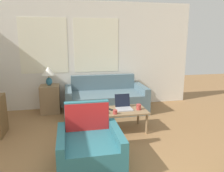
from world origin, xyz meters
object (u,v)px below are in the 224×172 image
(laptop, at_px, (124,106))
(cup_white, at_px, (115,112))
(tv_remote, at_px, (110,109))
(couch, at_px, (106,100))
(cup_yellow, at_px, (102,107))
(armchair, at_px, (90,149))
(table_lamp, at_px, (49,73))
(book_red, at_px, (103,112))
(cup_navy, at_px, (139,107))
(coffee_table, at_px, (119,112))

(laptop, height_order, cup_white, laptop)
(laptop, xyz_separation_m, tv_remote, (-0.27, -0.01, -0.05))
(couch, relative_size, tv_remote, 12.25)
(laptop, bearing_deg, cup_yellow, 169.54)
(armchair, bearing_deg, table_lamp, 105.61)
(laptop, distance_m, book_red, 0.47)
(laptop, relative_size, cup_navy, 3.02)
(table_lamp, bearing_deg, cup_white, -51.89)
(cup_white, bearing_deg, couch, 86.98)
(armchair, distance_m, tv_remote, 1.23)
(coffee_table, relative_size, cup_navy, 9.61)
(coffee_table, distance_m, book_red, 0.37)
(armchair, bearing_deg, cup_yellow, 73.08)
(couch, bearing_deg, table_lamp, 172.69)
(cup_white, bearing_deg, coffee_table, 57.30)
(table_lamp, height_order, cup_white, table_lamp)
(couch, distance_m, cup_navy, 1.32)
(book_red, distance_m, tv_remote, 0.24)
(armchair, distance_m, cup_white, 1.04)
(coffee_table, bearing_deg, table_lamp, 134.84)
(cup_yellow, height_order, tv_remote, cup_yellow)
(couch, xyz_separation_m, armchair, (-0.62, -2.25, -0.02))
(laptop, bearing_deg, cup_navy, -22.53)
(laptop, distance_m, tv_remote, 0.27)
(cup_navy, relative_size, cup_yellow, 1.19)
(armchair, xyz_separation_m, cup_yellow, (0.36, 1.20, 0.20))
(cup_yellow, relative_size, tv_remote, 0.57)
(coffee_table, relative_size, cup_white, 13.05)
(cup_yellow, distance_m, tv_remote, 0.16)
(coffee_table, height_order, cup_navy, cup_navy)
(cup_yellow, bearing_deg, laptop, -10.46)
(cup_white, distance_m, tv_remote, 0.26)
(cup_navy, bearing_deg, tv_remote, 169.31)
(table_lamp, relative_size, cup_yellow, 5.00)
(coffee_table, bearing_deg, couch, 92.64)
(cup_yellow, xyz_separation_m, book_red, (-0.03, -0.26, -0.02))
(couch, xyz_separation_m, cup_yellow, (-0.26, -1.06, 0.18))
(laptop, relative_size, book_red, 1.43)
(couch, height_order, book_red, couch)
(cup_white, bearing_deg, armchair, -122.37)
(coffee_table, distance_m, cup_navy, 0.37)
(laptop, bearing_deg, coffee_table, -147.41)
(armchair, distance_m, laptop, 1.38)
(laptop, height_order, cup_yellow, laptop)
(coffee_table, xyz_separation_m, tv_remote, (-0.18, 0.05, 0.05))
(coffee_table, relative_size, tv_remote, 6.58)
(cup_yellow, bearing_deg, cup_navy, -15.41)
(coffee_table, bearing_deg, tv_remote, 163.76)
(book_red, bearing_deg, couch, 77.81)
(armchair, xyz_separation_m, cup_navy, (1.03, 1.01, 0.21))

